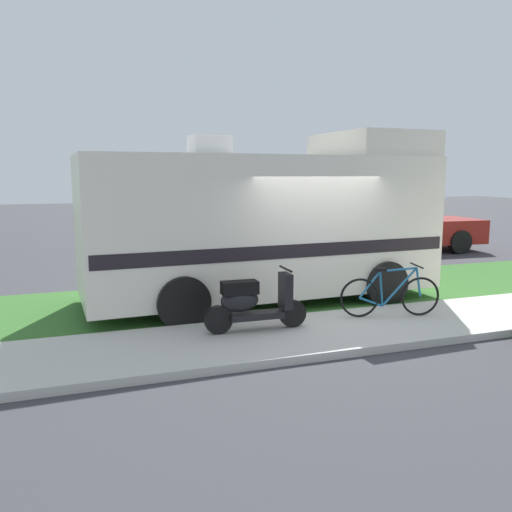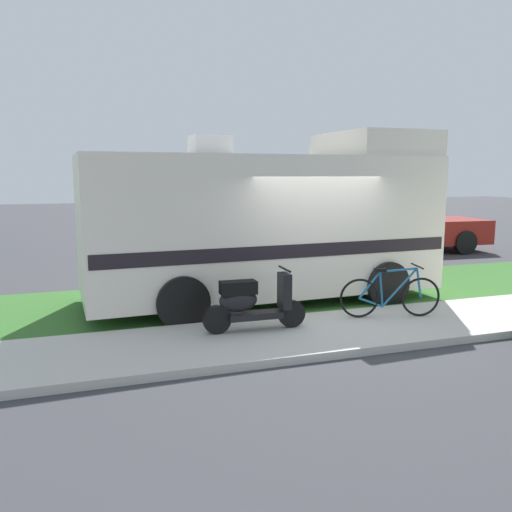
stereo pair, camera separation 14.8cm
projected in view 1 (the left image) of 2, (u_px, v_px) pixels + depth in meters
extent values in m
plane|color=#38383D|center=(317.00, 315.00, 9.59)|extent=(80.00, 80.00, 0.00)
cube|color=beige|center=(350.00, 330.00, 8.46)|extent=(24.00, 2.00, 0.12)
cube|color=#336628|center=(286.00, 295.00, 10.98)|extent=(24.00, 3.40, 0.08)
cube|color=silver|center=(261.00, 223.00, 10.24)|extent=(6.87, 2.72, 2.57)
cube|color=silver|center=(372.00, 145.00, 10.92)|extent=(1.89, 2.39, 0.50)
cube|color=black|center=(261.00, 243.00, 10.30)|extent=(6.73, 2.73, 0.24)
cube|color=black|center=(404.00, 197.00, 11.41)|extent=(0.16, 2.08, 0.90)
cube|color=silver|center=(210.00, 146.00, 9.64)|extent=(0.72, 0.63, 0.36)
cylinder|color=black|center=(325.00, 265.00, 12.26)|extent=(0.91, 0.32, 0.90)
cylinder|color=black|center=(385.00, 284.00, 10.11)|extent=(0.91, 0.32, 0.90)
cylinder|color=black|center=(155.00, 277.00, 10.81)|extent=(0.91, 0.32, 0.90)
cylinder|color=black|center=(183.00, 302.00, 8.66)|extent=(0.91, 0.32, 0.90)
cylinder|color=black|center=(292.00, 313.00, 8.40)|extent=(0.44, 0.11, 0.44)
cylinder|color=black|center=(218.00, 320.00, 8.03)|extent=(0.44, 0.11, 0.44)
cube|color=black|center=(256.00, 315.00, 8.21)|extent=(0.86, 0.31, 0.10)
cube|color=black|center=(240.00, 288.00, 8.06)|extent=(0.57, 0.28, 0.20)
ellipsoid|color=black|center=(240.00, 300.00, 8.09)|extent=(0.61, 0.32, 0.36)
cube|color=black|center=(286.00, 291.00, 8.30)|extent=(0.15, 0.32, 0.56)
cylinder|color=black|center=(286.00, 269.00, 8.25)|extent=(0.05, 0.50, 0.04)
sphere|color=white|center=(286.00, 279.00, 8.27)|extent=(0.12, 0.12, 0.12)
torus|color=black|center=(420.00, 296.00, 9.05)|extent=(0.67, 0.20, 0.68)
torus|color=black|center=(359.00, 298.00, 8.94)|extent=(0.67, 0.20, 0.68)
cylinder|color=#1E6699|center=(399.00, 287.00, 8.98)|extent=(0.60, 0.18, 0.68)
cylinder|color=#1E6699|center=(381.00, 289.00, 8.96)|extent=(0.11, 0.06, 0.61)
cylinder|color=#1E6699|center=(398.00, 270.00, 8.93)|extent=(0.63, 0.19, 0.09)
cylinder|color=#1E6699|center=(371.00, 302.00, 8.98)|extent=(0.42, 0.13, 0.19)
cylinder|color=#1E6699|center=(370.00, 285.00, 8.93)|extent=(0.37, 0.12, 0.47)
cylinder|color=#1E6699|center=(418.00, 282.00, 9.01)|extent=(0.13, 0.06, 0.51)
cube|color=black|center=(380.00, 270.00, 8.90)|extent=(0.22, 0.14, 0.06)
cylinder|color=black|center=(417.00, 266.00, 8.96)|extent=(0.15, 0.51, 0.03)
cube|color=maroon|center=(365.00, 222.00, 16.89)|extent=(2.43, 2.14, 1.49)
cube|color=black|center=(365.00, 208.00, 16.83)|extent=(2.31, 2.15, 0.44)
cube|color=maroon|center=(434.00, 230.00, 17.63)|extent=(2.94, 2.17, 0.77)
cylinder|color=black|center=(373.00, 245.00, 16.04)|extent=(0.77, 0.29, 0.76)
cylinder|color=black|center=(346.00, 238.00, 17.85)|extent=(0.77, 0.29, 0.76)
cylinder|color=black|center=(460.00, 242.00, 16.86)|extent=(0.77, 0.29, 0.76)
cylinder|color=black|center=(425.00, 235.00, 18.67)|extent=(0.77, 0.29, 0.76)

